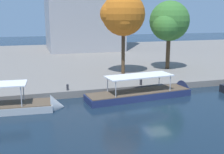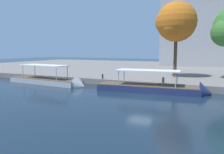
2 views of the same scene
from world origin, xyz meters
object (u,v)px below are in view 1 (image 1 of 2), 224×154
(mooring_bollard_0, at_px, (68,87))
(tree_1, at_px, (122,15))
(mooring_bollard_1, at_px, (141,82))
(tree_2, at_px, (169,23))
(tour_boat_2, at_px, (148,94))

(mooring_bollard_0, height_order, tree_1, tree_1)
(mooring_bollard_1, distance_m, tree_2, 14.23)
(tree_1, bearing_deg, mooring_bollard_1, -89.17)
(mooring_bollard_0, xyz_separation_m, tree_1, (9.16, 7.17, 8.28))
(mooring_bollard_0, bearing_deg, tree_1, 38.07)
(mooring_bollard_0, bearing_deg, tree_2, 26.55)
(mooring_bollard_1, relative_size, tree_2, 0.07)
(tour_boat_2, relative_size, mooring_bollard_1, 17.83)
(mooring_bollard_1, xyz_separation_m, tree_1, (-0.11, 7.31, 8.27))
(mooring_bollard_1, bearing_deg, tour_boat_2, -93.44)
(mooring_bollard_0, distance_m, tree_1, 14.28)
(mooring_bollard_0, xyz_separation_m, mooring_bollard_1, (9.26, -0.14, 0.01))
(mooring_bollard_1, relative_size, tree_1, 0.07)
(tree_1, bearing_deg, tour_boat_2, -90.27)
(tour_boat_2, xyz_separation_m, mooring_bollard_1, (0.15, 2.54, 0.91))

